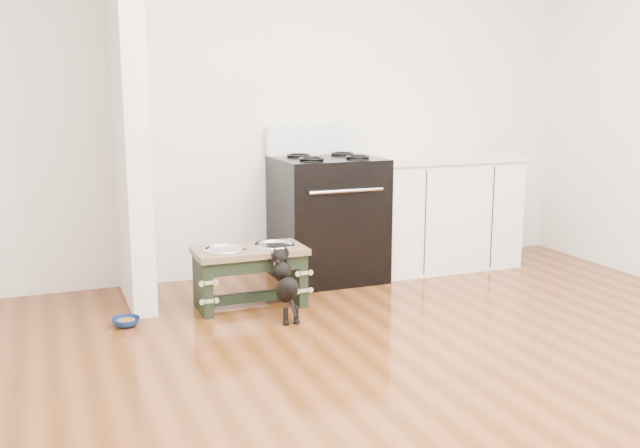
{
  "coord_description": "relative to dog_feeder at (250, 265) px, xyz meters",
  "views": [
    {
      "loc": [
        -1.75,
        -2.71,
        1.44
      ],
      "look_at": [
        -0.13,
        1.34,
        0.6
      ],
      "focal_mm": 40.0,
      "sensor_mm": 36.0,
      "label": 1
    }
  ],
  "objects": [
    {
      "name": "cabinet_run",
      "position": [
        1.72,
        0.49,
        0.17
      ],
      "size": [
        1.24,
        0.64,
        0.91
      ],
      "color": "white",
      "rests_on": "ground"
    },
    {
      "name": "puppy",
      "position": [
        0.13,
        -0.33,
        -0.04
      ],
      "size": [
        0.13,
        0.37,
        0.44
      ],
      "color": "black",
      "rests_on": "ground"
    },
    {
      "name": "ground",
      "position": [
        0.49,
        -1.69,
        -0.28
      ],
      "size": [
        5.0,
        5.0,
        0.0
      ],
      "primitive_type": "plane",
      "color": "#4E290E",
      "rests_on": "ground"
    },
    {
      "name": "floor_bowl",
      "position": [
        -0.82,
        -0.11,
        -0.26
      ],
      "size": [
        0.21,
        0.21,
        0.05
      ],
      "rotation": [
        0.0,
        0.0,
        0.32
      ],
      "color": "navy",
      "rests_on": "ground"
    },
    {
      "name": "partition_wall",
      "position": [
        -0.68,
        0.41,
        1.07
      ],
      "size": [
        0.15,
        0.8,
        2.7
      ],
      "primitive_type": "cube",
      "color": "silver",
      "rests_on": "ground"
    },
    {
      "name": "oven_range",
      "position": [
        0.74,
        0.47,
        0.2
      ],
      "size": [
        0.76,
        0.69,
        1.14
      ],
      "color": "black",
      "rests_on": "ground"
    },
    {
      "name": "room_shell",
      "position": [
        0.49,
        -1.69,
        1.34
      ],
      "size": [
        5.0,
        5.0,
        5.0
      ],
      "color": "silver",
      "rests_on": "ground"
    },
    {
      "name": "dog_feeder",
      "position": [
        0.0,
        0.0,
        0.0
      ],
      "size": [
        0.72,
        0.39,
        0.41
      ],
      "color": "black",
      "rests_on": "ground"
    }
  ]
}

